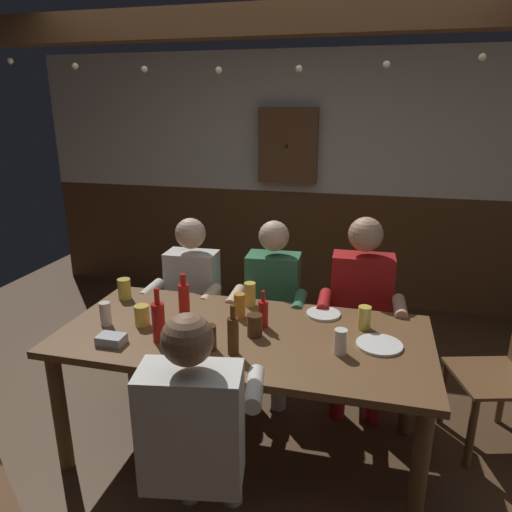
% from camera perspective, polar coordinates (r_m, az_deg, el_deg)
% --- Properties ---
extents(ground_plane, '(6.69, 6.69, 0.00)m').
position_cam_1_polar(ground_plane, '(3.02, -1.64, -22.52)').
color(ground_plane, '#4C331E').
extents(back_wall_upper, '(5.57, 0.12, 1.32)m').
position_cam_1_polar(back_wall_upper, '(4.74, 6.62, 15.59)').
color(back_wall_upper, silver).
extents(back_wall_wainscot, '(5.57, 0.12, 1.13)m').
position_cam_1_polar(back_wall_wainscot, '(4.93, 6.13, 1.26)').
color(back_wall_wainscot, brown).
rests_on(back_wall_wainscot, ground_plane).
extents(ceiling_beam, '(5.02, 0.14, 0.16)m').
position_cam_1_polar(ceiling_beam, '(2.74, 0.54, 26.44)').
color(ceiling_beam, brown).
extents(dining_table, '(2.02, 0.95, 0.76)m').
position_cam_1_polar(dining_table, '(2.68, -1.49, -10.96)').
color(dining_table, brown).
rests_on(dining_table, ground_plane).
extents(person_0, '(0.51, 0.51, 1.19)m').
position_cam_1_polar(person_0, '(3.46, -8.04, -4.38)').
color(person_0, silver).
rests_on(person_0, ground_plane).
extents(person_1, '(0.51, 0.53, 1.21)m').
position_cam_1_polar(person_1, '(3.29, 1.86, -5.30)').
color(person_1, '#33724C').
rests_on(person_1, ground_plane).
extents(person_2, '(0.55, 0.50, 1.27)m').
position_cam_1_polar(person_2, '(3.22, 12.50, -5.57)').
color(person_2, '#AD1919').
rests_on(person_2, ground_plane).
extents(person_3, '(0.59, 0.58, 1.21)m').
position_cam_1_polar(person_3, '(2.12, -7.25, -19.60)').
color(person_3, silver).
rests_on(person_3, ground_plane).
extents(chair_empty_near_right, '(0.54, 0.54, 0.88)m').
position_cam_1_polar(chair_empty_near_right, '(3.17, 28.06, -12.30)').
color(chair_empty_near_right, brown).
rests_on(chair_empty_near_right, ground_plane).
extents(condiment_caddy, '(0.14, 0.10, 0.05)m').
position_cam_1_polar(condiment_caddy, '(2.62, -16.97, -9.59)').
color(condiment_caddy, '#B2B7BC').
rests_on(condiment_caddy, dining_table).
extents(plate_0, '(0.24, 0.24, 0.01)m').
position_cam_1_polar(plate_0, '(2.57, 14.59, -10.29)').
color(plate_0, white).
rests_on(plate_0, dining_table).
extents(plate_1, '(0.20, 0.20, 0.01)m').
position_cam_1_polar(plate_1, '(2.87, 8.10, -6.89)').
color(plate_1, white).
rests_on(plate_1, dining_table).
extents(bottle_0, '(0.06, 0.06, 0.22)m').
position_cam_1_polar(bottle_0, '(2.67, 0.86, -6.90)').
color(bottle_0, red).
rests_on(bottle_0, dining_table).
extents(bottle_1, '(0.06, 0.06, 0.27)m').
position_cam_1_polar(bottle_1, '(2.80, -8.64, -5.21)').
color(bottle_1, red).
rests_on(bottle_1, dining_table).
extents(bottle_2, '(0.06, 0.06, 0.26)m').
position_cam_1_polar(bottle_2, '(2.38, -2.77, -9.41)').
color(bottle_2, '#593314').
rests_on(bottle_2, dining_table).
extents(bottle_3, '(0.07, 0.07, 0.30)m').
position_cam_1_polar(bottle_3, '(2.55, -11.63, -7.65)').
color(bottle_3, red).
rests_on(bottle_3, dining_table).
extents(pint_glass_0, '(0.06, 0.06, 0.14)m').
position_cam_1_polar(pint_glass_0, '(2.82, -17.63, -6.63)').
color(pint_glass_0, white).
rests_on(pint_glass_0, dining_table).
extents(pint_glass_1, '(0.07, 0.07, 0.15)m').
position_cam_1_polar(pint_glass_1, '(2.94, -0.74, -4.60)').
color(pint_glass_1, '#E5C64C').
rests_on(pint_glass_1, dining_table).
extents(pint_glass_2, '(0.07, 0.07, 0.13)m').
position_cam_1_polar(pint_glass_2, '(2.72, 12.88, -7.22)').
color(pint_glass_2, '#E5C64C').
rests_on(pint_glass_2, dining_table).
extents(pint_glass_3, '(0.07, 0.07, 0.13)m').
position_cam_1_polar(pint_glass_3, '(2.43, 10.11, -10.11)').
color(pint_glass_3, white).
rests_on(pint_glass_3, dining_table).
extents(pint_glass_4, '(0.08, 0.08, 0.12)m').
position_cam_1_polar(pint_glass_4, '(2.77, -13.51, -6.92)').
color(pint_glass_4, '#E5C64C').
rests_on(pint_glass_4, dining_table).
extents(pint_glass_5, '(0.08, 0.08, 0.12)m').
position_cam_1_polar(pint_glass_5, '(2.57, -0.16, -8.32)').
color(pint_glass_5, '#4C2D19').
rests_on(pint_glass_5, dining_table).
extents(pint_glass_6, '(0.08, 0.08, 0.13)m').
position_cam_1_polar(pint_glass_6, '(3.16, -15.53, -3.81)').
color(pint_glass_6, '#E5C64C').
rests_on(pint_glass_6, dining_table).
extents(pint_glass_7, '(0.07, 0.07, 0.14)m').
position_cam_1_polar(pint_glass_7, '(2.79, -1.98, -5.94)').
color(pint_glass_7, gold).
rests_on(pint_glass_7, dining_table).
extents(pint_glass_8, '(0.07, 0.07, 0.13)m').
position_cam_1_polar(pint_glass_8, '(2.45, -5.58, -9.72)').
color(pint_glass_8, '#4C2D19').
rests_on(pint_glass_8, dining_table).
extents(wall_dart_cabinet, '(0.56, 0.15, 0.70)m').
position_cam_1_polar(wall_dart_cabinet, '(4.65, 3.86, 13.10)').
color(wall_dart_cabinet, brown).
extents(string_lights, '(3.94, 0.04, 0.16)m').
position_cam_1_polar(string_lights, '(2.67, 0.25, 22.52)').
color(string_lights, '#F9EAB2').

